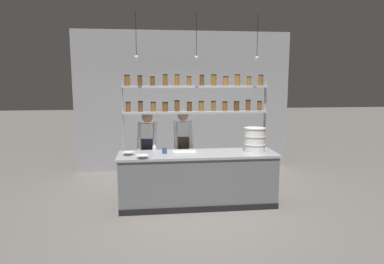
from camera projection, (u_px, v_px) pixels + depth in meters
The scene contains 12 objects.
ground_plane at pixel (198, 204), 6.00m from camera, with size 40.00×40.00×0.00m, color slate.
back_wall at pixel (184, 102), 8.19m from camera, with size 5.12×0.12×3.29m, color #939399.
prep_counter at pixel (198, 179), 5.93m from camera, with size 2.72×0.76×0.92m.
spice_shelf_unit at pixel (196, 101), 6.05m from camera, with size 2.60×0.28×2.26m.
chef_left at pixel (148, 148), 6.35m from camera, with size 0.40×0.32×1.59m.
chef_center at pixel (183, 146), 6.52m from camera, with size 0.36×0.28×1.60m.
container_stack at pixel (255, 140), 5.96m from camera, with size 0.37×0.37×0.42m.
cutting_board at pixel (185, 152), 5.88m from camera, with size 0.40×0.26×0.02m.
prep_bowl_near_left at pixel (143, 157), 5.46m from camera, with size 0.21×0.21×0.06m.
prep_bowl_center_front at pixel (128, 154), 5.71m from camera, with size 0.20×0.20×0.05m.
serving_cup_front at pixel (164, 150), 5.83m from camera, with size 0.08×0.08×0.10m.
pendant_light_row at pixel (197, 55), 5.61m from camera, with size 2.07×0.07×0.76m.
Camera 1 is at (-0.78, -5.68, 2.16)m, focal length 32.00 mm.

